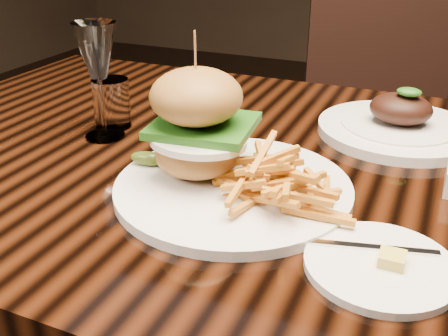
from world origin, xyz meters
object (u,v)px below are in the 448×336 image
at_px(chair_far, 379,115).
at_px(burger_plate, 227,154).
at_px(wine_glass, 97,55).
at_px(dining_table, 304,208).
at_px(far_dish, 398,125).

bearing_deg(chair_far, burger_plate, -112.51).
xyz_separation_m(burger_plate, wine_glass, (-0.28, 0.10, 0.09)).
distance_m(burger_plate, chair_far, 1.05).
height_order(dining_table, burger_plate, burger_plate).
height_order(burger_plate, wine_glass, burger_plate).
xyz_separation_m(burger_plate, chair_far, (0.09, 1.01, -0.27)).
distance_m(wine_glass, chair_far, 1.05).
bearing_deg(wine_glass, chair_far, 68.03).
bearing_deg(burger_plate, far_dish, 63.71).
height_order(dining_table, far_dish, far_dish).
xyz_separation_m(burger_plate, far_dish, (0.20, 0.32, -0.04)).
bearing_deg(burger_plate, chair_far, 90.60).
bearing_deg(far_dish, burger_plate, -121.84).
relative_size(dining_table, far_dish, 5.63).
xyz_separation_m(dining_table, wine_glass, (-0.37, -0.03, 0.23)).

